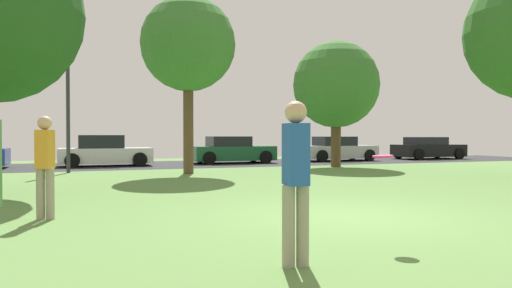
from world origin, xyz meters
TOP-DOWN VIEW (x-y plane):
  - ground_plane at (0.00, 0.00)m, footprint 44.00×44.00m
  - road_strip at (0.00, 16.00)m, footprint 44.00×6.40m
  - birch_tree_lone at (-0.61, 10.26)m, footprint 3.50×3.50m
  - oak_tree_left at (6.45, 11.77)m, footprint 3.87×3.87m
  - person_bystander at (-4.93, 1.54)m, footprint 0.31×0.37m
  - person_walking at (-2.20, -2.55)m, footprint 0.30×0.34m
  - frisbee_disc at (-0.62, -1.87)m, footprint 0.29×0.28m
  - parked_car_white at (-3.31, 15.86)m, footprint 4.09×2.02m
  - parked_car_green at (2.88, 16.10)m, footprint 4.16×2.11m
  - parked_car_silver at (9.06, 16.23)m, footprint 4.18×2.03m
  - parked_car_black at (15.25, 16.20)m, footprint 4.15×2.11m
  - street_lamp_post at (-4.79, 12.20)m, footprint 0.14×0.14m

SIDE VIEW (x-z plane):
  - ground_plane at x=0.00m, z-range 0.00..0.00m
  - road_strip at x=0.00m, z-range 0.00..0.01m
  - parked_car_black at x=15.25m, z-range -0.04..1.27m
  - parked_car_silver at x=9.06m, z-range -0.05..1.29m
  - parked_car_green at x=2.88m, z-range -0.05..1.31m
  - parked_car_white at x=-3.31m, z-range -0.07..1.36m
  - person_bystander at x=-4.93m, z-range 0.10..1.84m
  - person_walking at x=-2.20m, z-range 0.11..1.89m
  - frisbee_disc at x=-0.62m, z-range 1.12..1.16m
  - street_lamp_post at x=-4.79m, z-range 0.00..4.50m
  - oak_tree_left at x=6.45m, z-range 0.86..6.49m
  - birch_tree_lone at x=-0.61m, z-range 1.49..8.02m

